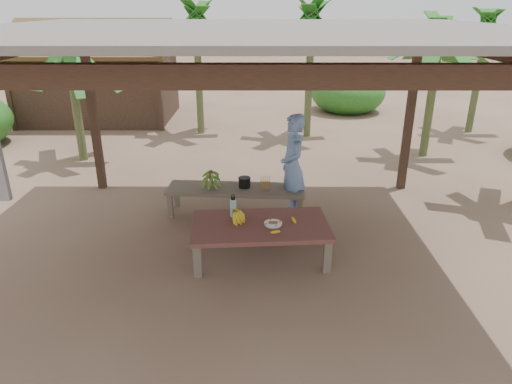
{
  "coord_description": "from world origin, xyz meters",
  "views": [
    {
      "loc": [
        0.1,
        -5.66,
        3.18
      ],
      "look_at": [
        0.09,
        0.12,
        0.8
      ],
      "focal_mm": 32.0,
      "sensor_mm": 36.0,
      "label": 1
    }
  ],
  "objects_px": {
    "ripe_banana_bunch": "(234,215)",
    "plate": "(273,224)",
    "water_flask": "(233,207)",
    "cooking_pot": "(245,183)",
    "work_table": "(260,228)",
    "bench": "(236,191)",
    "woman": "(293,166)"
  },
  "relations": [
    {
      "from": "water_flask",
      "to": "woman",
      "type": "relative_size",
      "value": 0.19
    },
    {
      "from": "ripe_banana_bunch",
      "to": "woman",
      "type": "height_order",
      "value": "woman"
    },
    {
      "from": "ripe_banana_bunch",
      "to": "plate",
      "type": "height_order",
      "value": "ripe_banana_bunch"
    },
    {
      "from": "water_flask",
      "to": "cooking_pot",
      "type": "height_order",
      "value": "water_flask"
    },
    {
      "from": "ripe_banana_bunch",
      "to": "plate",
      "type": "relative_size",
      "value": 1.25
    },
    {
      "from": "work_table",
      "to": "ripe_banana_bunch",
      "type": "xyz_separation_m",
      "value": [
        -0.35,
        0.08,
        0.16
      ]
    },
    {
      "from": "plate",
      "to": "cooking_pot",
      "type": "height_order",
      "value": "cooking_pot"
    },
    {
      "from": "bench",
      "to": "water_flask",
      "type": "relative_size",
      "value": 6.96
    },
    {
      "from": "water_flask",
      "to": "ripe_banana_bunch",
      "type": "bearing_deg",
      "value": -83.97
    },
    {
      "from": "ripe_banana_bunch",
      "to": "water_flask",
      "type": "bearing_deg",
      "value": 96.03
    },
    {
      "from": "cooking_pot",
      "to": "woman",
      "type": "height_order",
      "value": "woman"
    },
    {
      "from": "plate",
      "to": "woman",
      "type": "relative_size",
      "value": 0.14
    },
    {
      "from": "plate",
      "to": "water_flask",
      "type": "height_order",
      "value": "water_flask"
    },
    {
      "from": "woman",
      "to": "work_table",
      "type": "bearing_deg",
      "value": -31.5
    },
    {
      "from": "plate",
      "to": "work_table",
      "type": "bearing_deg",
      "value": 169.33
    },
    {
      "from": "water_flask",
      "to": "cooking_pot",
      "type": "distance_m",
      "value": 1.2
    },
    {
      "from": "bench",
      "to": "water_flask",
      "type": "distance_m",
      "value": 1.19
    },
    {
      "from": "work_table",
      "to": "plate",
      "type": "relative_size",
      "value": 7.88
    },
    {
      "from": "work_table",
      "to": "plate",
      "type": "height_order",
      "value": "plate"
    },
    {
      "from": "water_flask",
      "to": "cooking_pot",
      "type": "xyz_separation_m",
      "value": [
        0.12,
        1.19,
        -0.1
      ]
    },
    {
      "from": "ripe_banana_bunch",
      "to": "plate",
      "type": "xyz_separation_m",
      "value": [
        0.52,
        -0.11,
        -0.07
      ]
    },
    {
      "from": "plate",
      "to": "cooking_pot",
      "type": "bearing_deg",
      "value": 105.8
    },
    {
      "from": "bench",
      "to": "water_flask",
      "type": "xyz_separation_m",
      "value": [
        0.02,
        -1.16,
        0.24
      ]
    },
    {
      "from": "work_table",
      "to": "ripe_banana_bunch",
      "type": "height_order",
      "value": "ripe_banana_bunch"
    },
    {
      "from": "work_table",
      "to": "plate",
      "type": "bearing_deg",
      "value": -14.68
    },
    {
      "from": "woman",
      "to": "water_flask",
      "type": "bearing_deg",
      "value": -48.77
    },
    {
      "from": "ripe_banana_bunch",
      "to": "plate",
      "type": "bearing_deg",
      "value": -12.18
    },
    {
      "from": "bench",
      "to": "plate",
      "type": "height_order",
      "value": "plate"
    },
    {
      "from": "work_table",
      "to": "plate",
      "type": "xyz_separation_m",
      "value": [
        0.17,
        -0.03,
        0.08
      ]
    },
    {
      "from": "bench",
      "to": "ripe_banana_bunch",
      "type": "distance_m",
      "value": 1.34
    },
    {
      "from": "work_table",
      "to": "cooking_pot",
      "type": "distance_m",
      "value": 1.46
    },
    {
      "from": "bench",
      "to": "water_flask",
      "type": "height_order",
      "value": "water_flask"
    }
  ]
}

